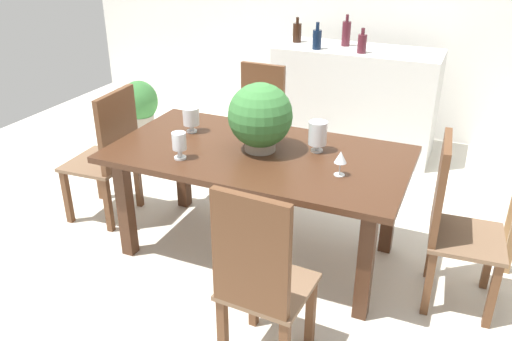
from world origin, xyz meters
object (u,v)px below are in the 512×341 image
chair_far_left (258,123)px  kitchen_counter (354,101)px  crystal_vase_left (179,143)px  potted_plant_floor (140,104)px  dining_table (258,165)px  crystal_vase_right (191,117)px  crystal_vase_center_near (318,134)px  wine_glass (341,158)px  wine_bottle_clear (346,33)px  chair_head_end (110,150)px  chair_near_right (259,278)px  wine_bottle_amber (297,32)px  chair_foot_end (451,218)px  wine_bottle_green (362,43)px  wine_bottle_tall (317,39)px  flower_centerpiece (261,117)px

chair_far_left → kitchen_counter: chair_far_left is taller
crystal_vase_left → potted_plant_floor: 2.63m
kitchen_counter → crystal_vase_left: bearing=-102.9°
dining_table → crystal_vase_right: (-0.56, 0.13, 0.21)m
crystal_vase_center_near → wine_glass: bearing=-51.4°
crystal_vase_left → wine_bottle_clear: (0.39, 2.38, 0.26)m
dining_table → chair_head_end: chair_head_end is taller
wine_glass → crystal_vase_right: bearing=167.1°
wine_glass → wine_bottle_clear: (-0.57, 2.22, 0.26)m
chair_near_right → wine_bottle_amber: bearing=-70.0°
chair_far_left → chair_near_right: 2.09m
chair_far_left → chair_head_end: bearing=-127.3°
crystal_vase_center_near → wine_bottle_clear: size_ratio=0.68×
chair_head_end → chair_foot_end: size_ratio=0.99×
wine_bottle_green → chair_foot_end: bearing=-62.0°
chair_near_right → chair_head_end: (-1.60, 0.96, -0.01)m
crystal_vase_left → wine_bottle_green: (0.59, 2.15, 0.23)m
kitchen_counter → potted_plant_floor: kitchen_counter is taller
chair_foot_end → wine_bottle_tall: size_ratio=4.16×
kitchen_counter → crystal_vase_center_near: bearing=-83.9°
chair_far_left → potted_plant_floor: bearing=159.3°
flower_centerpiece → wine_bottle_amber: bearing=103.4°
chair_far_left → crystal_vase_right: 0.90m
chair_far_left → crystal_vase_right: bearing=-98.0°
chair_head_end → kitchen_counter: chair_head_end is taller
chair_foot_end → wine_glass: size_ratio=6.82×
wine_bottle_clear → chair_near_right: bearing=-82.1°
chair_near_right → wine_bottle_clear: bearing=-78.7°
flower_centerpiece → wine_bottle_tall: bearing=96.9°
chair_foot_end → potted_plant_floor: chair_foot_end is taller
dining_table → crystal_vase_center_near: size_ratio=9.50×
crystal_vase_left → wine_bottle_amber: size_ratio=0.72×
chair_foot_end → crystal_vase_center_near: (-0.85, 0.16, 0.31)m
chair_near_right → crystal_vase_right: size_ratio=5.95×
wine_glass → wine_bottle_amber: (-1.04, 2.19, 0.24)m
wine_glass → kitchen_counter: kitchen_counter is taller
kitchen_counter → potted_plant_floor: size_ratio=2.83×
flower_centerpiece → wine_glass: bearing=-15.3°
chair_far_left → wine_bottle_amber: wine_bottle_amber is taller
kitchen_counter → chair_head_end: bearing=-123.1°
chair_head_end → crystal_vase_center_near: bearing=92.6°
flower_centerpiece → dining_table: bearing=-95.1°
dining_table → wine_bottle_amber: (-0.49, 2.07, 0.44)m
crystal_vase_left → kitchen_counter: size_ratio=0.11×
kitchen_counter → potted_plant_floor: 2.27m
wine_glass → wine_bottle_tall: wine_bottle_tall is taller
wine_bottle_amber → wine_bottle_tall: bearing=-39.0°
chair_foot_end → crystal_vase_left: chair_foot_end is taller
wine_bottle_tall → wine_bottle_amber: bearing=141.0°
chair_near_right → potted_plant_floor: size_ratio=1.93×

